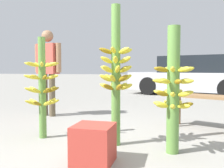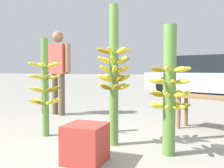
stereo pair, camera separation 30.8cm
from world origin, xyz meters
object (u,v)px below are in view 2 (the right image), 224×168
market_bench (220,103)px  banana_stalk_left (45,85)px  parked_car (213,77)px  produce_crate (85,143)px  vendor_person (58,65)px  banana_stalk_right (169,90)px  banana_stalk_center (114,73)px

market_bench → banana_stalk_left: bearing=-133.6°
parked_car → produce_crate: size_ratio=12.25×
banana_stalk_left → vendor_person: (-0.67, 1.40, 0.29)m
parked_car → produce_crate: 6.98m
banana_stalk_left → parked_car: bearing=69.7°
vendor_person → market_bench: (2.85, -0.48, -0.54)m
produce_crate → banana_stalk_right: bearing=33.6°
parked_car → produce_crate: bearing=-173.0°
banana_stalk_right → vendor_person: 2.81m
banana_stalk_center → market_bench: bearing=39.5°
banana_stalk_left → vendor_person: size_ratio=0.80×
banana_stalk_left → banana_stalk_center: banana_stalk_center is taller
banana_stalk_center → market_bench: size_ratio=1.17×
banana_stalk_left → banana_stalk_right: (1.62, -0.20, 0.01)m
banana_stalk_left → banana_stalk_right: 1.63m
banana_stalk_center → parked_car: banana_stalk_center is taller
banana_stalk_right → produce_crate: (-0.72, -0.48, -0.49)m
vendor_person → parked_car: size_ratio=0.36×
banana_stalk_right → market_bench: bearing=63.6°
banana_stalk_center → vendor_person: banana_stalk_center is taller
market_bench → parked_car: bearing=112.5°
vendor_person → market_bench: size_ratio=1.16×
vendor_person → market_bench: 2.94m
banana_stalk_center → produce_crate: banana_stalk_center is taller
banana_stalk_left → vendor_person: bearing=115.7°
vendor_person → banana_stalk_left: bearing=-49.8°
banana_stalk_left → market_bench: (2.18, 0.92, -0.25)m
banana_stalk_center → parked_car: (1.29, 6.23, -0.20)m
banana_stalk_center → banana_stalk_right: banana_stalk_center is taller
banana_stalk_left → banana_stalk_right: size_ratio=0.97×
banana_stalk_left → parked_car: 6.57m
vendor_person → produce_crate: size_ratio=4.43×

